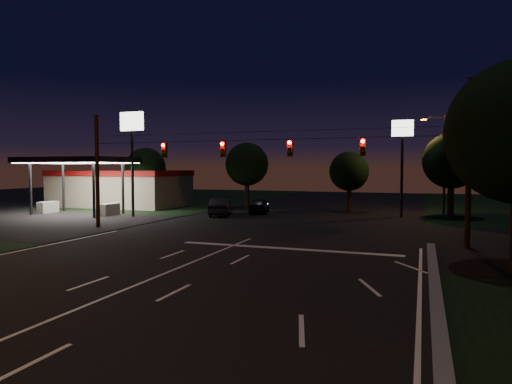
% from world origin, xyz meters
% --- Properties ---
extents(ground, '(140.00, 140.00, 0.00)m').
position_xyz_m(ground, '(0.00, 0.00, 0.00)').
color(ground, black).
rests_on(ground, ground).
extents(cross_street_left, '(20.00, 16.00, 0.02)m').
position_xyz_m(cross_street_left, '(-20.00, 16.00, 0.00)').
color(cross_street_left, black).
rests_on(cross_street_left, ground).
extents(stop_bar, '(12.00, 0.50, 0.01)m').
position_xyz_m(stop_bar, '(3.00, 11.50, 0.01)').
color(stop_bar, silver).
rests_on(stop_bar, ground).
extents(utility_pole_right, '(0.30, 0.30, 9.00)m').
position_xyz_m(utility_pole_right, '(12.00, 15.00, 0.00)').
color(utility_pole_right, black).
rests_on(utility_pole_right, ground).
extents(utility_pole_left, '(0.28, 0.28, 8.00)m').
position_xyz_m(utility_pole_left, '(-12.00, 15.00, 0.00)').
color(utility_pole_left, black).
rests_on(utility_pole_left, ground).
extents(signal_span, '(24.00, 0.40, 1.56)m').
position_xyz_m(signal_span, '(-0.00, 14.96, 5.50)').
color(signal_span, black).
rests_on(signal_span, ground).
extents(gas_station, '(14.20, 16.10, 5.25)m').
position_xyz_m(gas_station, '(-21.86, 30.39, 2.38)').
color(gas_station, gray).
rests_on(gas_station, ground).
extents(pole_sign_left_near, '(2.20, 0.30, 9.10)m').
position_xyz_m(pole_sign_left_near, '(-14.00, 22.00, 6.98)').
color(pole_sign_left_near, black).
rests_on(pole_sign_left_near, ground).
extents(pole_sign_right, '(1.80, 0.30, 8.40)m').
position_xyz_m(pole_sign_right, '(8.00, 30.00, 6.24)').
color(pole_sign_right, black).
rests_on(pole_sign_right, ground).
extents(street_light_right_far, '(2.20, 0.35, 9.00)m').
position_xyz_m(street_light_right_far, '(11.24, 32.00, 5.24)').
color(street_light_right_far, black).
rests_on(street_light_right_far, ground).
extents(tree_far_a, '(4.20, 4.20, 6.42)m').
position_xyz_m(tree_far_a, '(-17.98, 30.12, 4.26)').
color(tree_far_a, black).
rests_on(tree_far_a, ground).
extents(tree_far_b, '(4.60, 4.60, 6.98)m').
position_xyz_m(tree_far_b, '(-7.98, 34.13, 4.61)').
color(tree_far_b, black).
rests_on(tree_far_b, ground).
extents(tree_far_c, '(3.80, 3.80, 5.86)m').
position_xyz_m(tree_far_c, '(3.02, 33.10, 3.90)').
color(tree_far_c, black).
rests_on(tree_far_c, ground).
extents(tree_far_d, '(4.80, 4.80, 7.30)m').
position_xyz_m(tree_far_d, '(12.02, 31.13, 4.83)').
color(tree_far_d, black).
rests_on(tree_far_d, ground).
extents(car_oncoming_a, '(2.72, 4.54, 1.45)m').
position_xyz_m(car_oncoming_a, '(-4.81, 28.96, 0.72)').
color(car_oncoming_a, black).
rests_on(car_oncoming_a, ground).
extents(car_oncoming_b, '(2.92, 4.90, 1.53)m').
position_xyz_m(car_oncoming_b, '(-7.28, 25.65, 0.76)').
color(car_oncoming_b, black).
rests_on(car_oncoming_b, ground).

